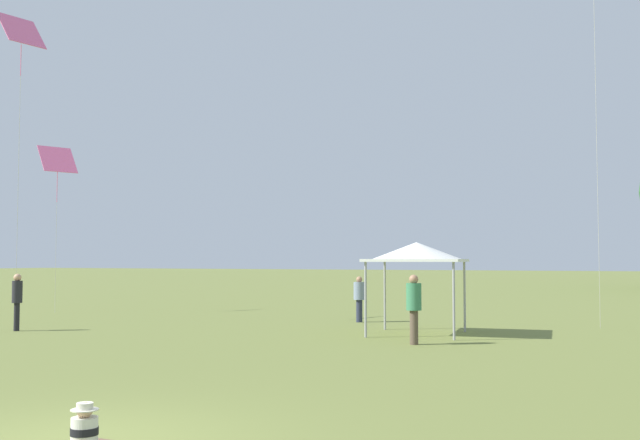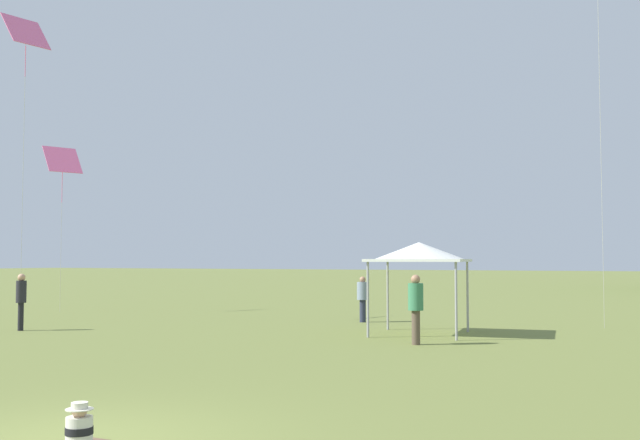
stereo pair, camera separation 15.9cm
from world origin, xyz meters
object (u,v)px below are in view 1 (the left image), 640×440
object	(u,v)px
person_standing_5	(359,295)
canopy_tent	(417,253)
kite_1	(58,161)
person_standing_1	(17,296)
kite_3	(21,35)
seated_toddler	(86,432)
person_standing_0	(414,303)

from	to	relation	value
person_standing_5	canopy_tent	xyz separation A→B (m)	(3.18, -3.38, 1.47)
person_standing_5	kite_1	world-z (taller)	kite_1
person_standing_1	kite_3	world-z (taller)	kite_3
seated_toddler	person_standing_5	bearing A→B (deg)	103.74
canopy_tent	kite_1	bearing A→B (deg)	171.30
person_standing_0	kite_3	distance (m)	17.39
kite_1	kite_3	distance (m)	6.37
person_standing_0	person_standing_1	xyz separation A→B (m)	(-12.33, -1.56, -0.00)
canopy_tent	kite_1	size ratio (longest dim) A/B	0.44
person_standing_5	person_standing_0	bearing A→B (deg)	-102.82
person_standing_1	person_standing_5	size ratio (longest dim) A/B	1.10
person_standing_0	person_standing_5	world-z (taller)	person_standing_0
kite_1	kite_3	world-z (taller)	kite_3
person_standing_5	kite_1	bearing A→B (deg)	137.56
canopy_tent	kite_3	size ratio (longest dim) A/B	0.28
person_standing_0	kite_1	size ratio (longest dim) A/B	0.26
person_standing_1	person_standing_5	distance (m)	11.28
seated_toddler	kite_3	distance (m)	21.84
person_standing_5	kite_3	distance (m)	15.24
person_standing_0	kite_3	bearing A→B (deg)	-30.85
person_standing_0	kite_3	world-z (taller)	kite_3
kite_1	person_standing_1	bearing A→B (deg)	-74.28
person_standing_1	kite_3	size ratio (longest dim) A/B	0.16
seated_toddler	person_standing_1	size ratio (longest dim) A/B	0.33
kite_3	person_standing_5	bearing A→B (deg)	-7.77
seated_toddler	person_standing_5	size ratio (longest dim) A/B	0.36
kite_3	person_standing_0	bearing A→B (deg)	-36.17
person_standing_1	canopy_tent	size ratio (longest dim) A/B	0.57
seated_toddler	kite_1	size ratio (longest dim) A/B	0.08
kite_1	canopy_tent	bearing A→B (deg)	-29.43
person_standing_0	canopy_tent	world-z (taller)	canopy_tent
canopy_tent	kite_1	world-z (taller)	kite_1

